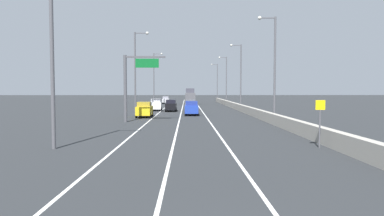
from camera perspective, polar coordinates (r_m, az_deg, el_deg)
The scene contains 21 objects.
ground_plane at distance 70.46m, azimuth 0.04°, elevation 0.06°, with size 320.00×320.00×0.00m, color #26282B.
lane_stripe_left at distance 61.62m, azimuth -4.95°, elevation -0.38°, with size 0.16×130.00×0.00m, color silver.
lane_stripe_center at distance 61.47m, azimuth -1.69°, elevation -0.37°, with size 0.16×130.00×0.00m, color silver.
lane_stripe_right at distance 61.52m, azimuth 1.57°, elevation -0.37°, with size 0.16×130.00×0.00m, color silver.
jersey_barrier_right at distance 47.37m, azimuth 10.38°, elevation -0.78°, with size 0.60×120.00×1.10m, color #9E998E.
overhead_sign_gantry at distance 39.65m, azimuth -9.82°, elevation 4.53°, with size 4.68×0.36×7.50m.
speed_advisory_sign at distance 23.21m, azimuth 20.19°, elevation -1.85°, with size 0.60×0.11×3.00m.
lamp_post_right_second at distance 41.33m, azimuth 13.10°, elevation 7.30°, with size 2.14×0.44×12.03m.
lamp_post_right_third at distance 65.40m, azimuth 7.80°, elevation 5.75°, with size 2.14×0.44×12.03m.
lamp_post_right_fourth at distance 89.76m, azimuth 5.50°, elevation 5.02°, with size 2.14×0.44×12.03m.
lamp_post_right_fifth at distance 114.18m, azimuth 4.05°, elevation 4.60°, with size 2.14×0.44×12.03m.
lamp_post_left_near at distance 23.09m, azimuth -21.45°, elevation 10.61°, with size 2.14×0.44×12.03m.
lamp_post_left_mid at distance 51.54m, azimuth -9.05°, elevation 6.48°, with size 2.14×0.44×12.03m.
lamp_post_left_far at distance 80.81m, azimuth -6.11°, elevation 5.24°, with size 2.14×0.44×12.03m.
car_gray_0 at distance 61.61m, azimuth -0.18°, elevation 0.51°, with size 2.08×4.41×1.88m.
car_yellow_1 at distance 46.29m, azimuth -7.79°, elevation -0.26°, with size 1.97×4.11×2.05m.
car_white_2 at distance 60.53m, azimuth -5.91°, elevation 0.54°, with size 2.04×4.41×2.08m.
car_black_3 at distance 58.58m, azimuth -3.45°, elevation 0.41°, with size 1.84×4.60×1.97m.
car_silver_4 at distance 90.97m, azimuth -4.28°, elevation 1.32°, with size 1.82×4.37×1.89m.
car_blue_5 at distance 49.67m, azimuth -0.07°, elevation -0.01°, with size 2.00×4.56×2.04m.
box_truck at distance 86.08m, azimuth -0.30°, elevation 1.80°, with size 2.47×8.99×3.96m.
Camera 1 is at (-1.11, -6.36, 3.67)m, focal length 32.60 mm.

